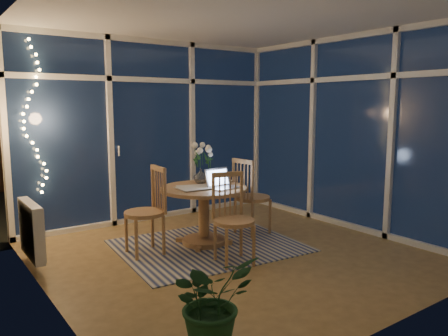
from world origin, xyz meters
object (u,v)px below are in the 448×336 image
at_px(chair_left, 144,211).
at_px(laptop, 224,178).
at_px(chair_front, 234,219).
at_px(chair_right, 253,196).
at_px(flower_vase, 201,175).
at_px(dining_table, 204,216).
at_px(potted_plant, 212,312).

distance_m(chair_left, laptop, 0.99).
xyz_separation_m(chair_left, chair_front, (0.64, -0.82, -0.02)).
bearing_deg(chair_left, laptop, 75.98).
bearing_deg(chair_front, chair_left, 140.60).
xyz_separation_m(chair_left, chair_right, (1.49, -0.09, 0.00)).
bearing_deg(laptop, flower_vase, 90.77).
bearing_deg(dining_table, laptop, -53.08).
distance_m(dining_table, flower_vase, 0.53).
height_order(dining_table, chair_left, chair_left).
bearing_deg(chair_front, chair_right, 53.17).
distance_m(chair_left, potted_plant, 2.31).
distance_m(dining_table, laptop, 0.54).
distance_m(chair_right, chair_front, 1.12).
relative_size(flower_vase, potted_plant, 0.28).
relative_size(dining_table, chair_front, 1.05).
distance_m(chair_right, laptop, 0.70).
xyz_separation_m(chair_right, potted_plant, (-2.08, -2.13, -0.13)).
relative_size(dining_table, potted_plant, 1.36).
relative_size(chair_right, laptop, 2.99).
height_order(laptop, flower_vase, laptop).
distance_m(flower_vase, potted_plant, 2.82).
bearing_deg(potted_plant, chair_front, 48.72).
bearing_deg(chair_left, potted_plant, -11.24).
xyz_separation_m(dining_table, chair_front, (-0.10, -0.74, 0.14)).
bearing_deg(chair_front, flower_vase, 90.41).
height_order(chair_front, potted_plant, chair_front).
xyz_separation_m(laptop, flower_vase, (-0.04, 0.44, -0.02)).
bearing_deg(flower_vase, laptop, -84.36).
bearing_deg(flower_vase, chair_front, -102.13).
height_order(chair_left, chair_right, chair_right).
relative_size(chair_left, chair_front, 1.03).
relative_size(chair_left, flower_vase, 4.81).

